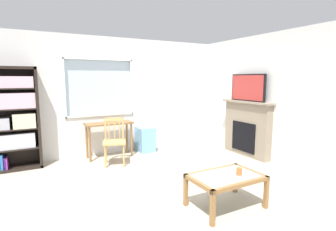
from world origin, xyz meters
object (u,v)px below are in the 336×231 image
desk_under_window (109,129)px  tv (248,88)px  wooden_chair (114,141)px  sippy_cup (239,171)px  coffee_table (226,180)px  plastic_drawer_unit (145,139)px  fireplace (247,128)px  bookshelf (12,116)px

desk_under_window → tv: size_ratio=1.07×
wooden_chair → sippy_cup: bearing=-69.8°
wooden_chair → coffee_table: (0.73, -2.37, -0.10)m
sippy_cup → plastic_drawer_unit: bearing=89.9°
wooden_chair → desk_under_window: bearing=84.2°
plastic_drawer_unit → sippy_cup: plastic_drawer_unit is taller
plastic_drawer_unit → tv: 2.53m
tv → coffee_table: tv is taller
fireplace → sippy_cup: fireplace is taller
fireplace → sippy_cup: (-1.81, -1.67, -0.12)m
plastic_drawer_unit → bookshelf: bearing=178.8°
desk_under_window → tv: 3.06m
bookshelf → coffee_table: bookshelf is taller
sippy_cup → bookshelf: bearing=130.3°
coffee_table → sippy_cup: size_ratio=10.16×
bookshelf → desk_under_window: bookshelf is taller
coffee_table → sippy_cup: sippy_cup is taller
bookshelf → desk_under_window: 1.79m
desk_under_window → sippy_cup: size_ratio=10.88×
bookshelf → plastic_drawer_unit: size_ratio=3.33×
fireplace → sippy_cup: bearing=-137.4°
coffee_table → sippy_cup: (0.16, -0.07, 0.11)m
wooden_chair → plastic_drawer_unit: (0.90, 0.57, -0.18)m
fireplace → coffee_table: fireplace is taller
coffee_table → plastic_drawer_unit: bearing=86.8°
wooden_chair → coffee_table: size_ratio=0.98×
plastic_drawer_unit → sippy_cup: 3.01m
wooden_chair → tv: 2.97m
desk_under_window → coffee_table: bearing=-76.7°
bookshelf → wooden_chair: size_ratio=2.08×
plastic_drawer_unit → tv: (1.79, -1.33, 1.19)m
bookshelf → wooden_chair: bookshelf is taller
tv → bookshelf: bearing=162.4°
coffee_table → desk_under_window: bearing=103.3°
bookshelf → tv: 4.62m
desk_under_window → wooden_chair: size_ratio=1.09×
fireplace → desk_under_window: bearing=154.2°
desk_under_window → fireplace: size_ratio=0.76×
bookshelf → fireplace: bookshelf is taller
fireplace → sippy_cup: 2.47m
bookshelf → wooden_chair: bearing=-20.2°
desk_under_window → tv: bearing=-25.9°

